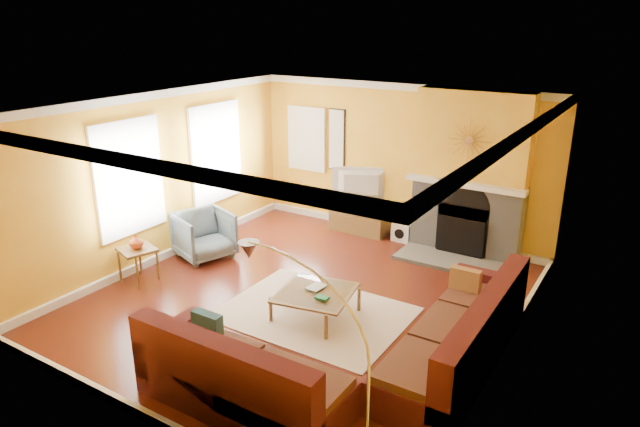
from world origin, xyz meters
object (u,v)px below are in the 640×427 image
Objects in this scene: side_table at (139,265)px; arc_lamp at (312,366)px; coffee_table at (316,304)px; sectional_sofa at (351,318)px; media_console at (360,216)px; armchair at (204,235)px.

arc_lamp is (4.17, -1.70, 0.72)m from side_table.
side_table is at bearing -169.88° from coffee_table.
media_console is at bearing 116.57° from sectional_sofa.
media_console is 4.03m from side_table.
arc_lamp reaches higher than sectional_sofa.
sectional_sofa is 7.01× the size of side_table.
arc_lamp is at bearing -105.68° from armchair.
sectional_sofa reaches higher than coffee_table.
side_table is (-1.80, -3.60, -0.03)m from media_console.
sectional_sofa is 3.95× the size of coffee_table.
coffee_table is at bearing 147.99° from sectional_sofa.
armchair is at bearing 160.56° from sectional_sofa.
media_console is 2.01× the size of side_table.
armchair is at bearing 143.83° from arc_lamp.
side_table is (-3.60, 0.00, -0.19)m from sectional_sofa.
arc_lamp reaches higher than side_table.
armchair reaches higher than coffee_table.
arc_lamp is at bearing -71.57° from sectional_sofa.
arc_lamp is at bearing -65.94° from media_console.
arc_lamp is at bearing -22.20° from side_table.
coffee_table is 3.26m from media_console.
sectional_sofa is 0.98m from coffee_table.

